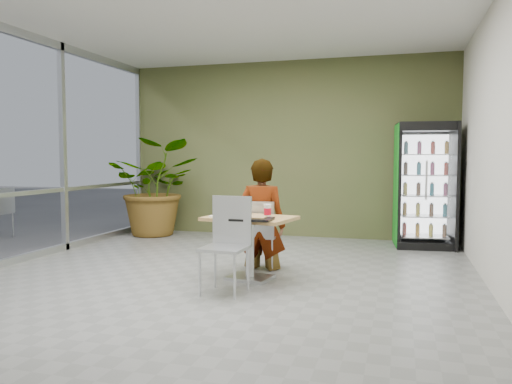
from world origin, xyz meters
TOP-DOWN VIEW (x-y plane):
  - ground at (0.00, 0.00)m, footprint 7.00×7.00m
  - room_envelope at (0.00, 0.00)m, footprint 6.00×7.00m
  - storefront_frame at (-3.00, 0.00)m, footprint 0.10×7.00m
  - dining_table at (0.34, 0.15)m, footprint 1.11×0.88m
  - chair_far at (0.32, 0.70)m, footprint 0.40×0.40m
  - chair_near at (0.27, -0.41)m, footprint 0.48×0.49m
  - seated_woman at (0.32, 0.75)m, footprint 0.64×0.42m
  - pizza_plate at (0.25, 0.17)m, footprint 0.29×0.22m
  - soda_cup at (0.56, 0.15)m, footprint 0.09×0.09m
  - napkin_stack at (-0.01, 0.00)m, footprint 0.17×0.17m
  - cafeteria_tray at (0.46, -0.16)m, footprint 0.46×0.34m
  - beverage_fridge at (2.42, 2.97)m, footprint 0.98×0.79m
  - potted_plant at (-2.31, 2.91)m, footprint 1.91×1.75m

SIDE VIEW (x-z plane):
  - ground at x=0.00m, z-range 0.00..0.00m
  - chair_far at x=0.32m, z-range 0.08..0.97m
  - dining_table at x=0.34m, z-range 0.16..0.91m
  - seated_woman at x=0.32m, z-range -0.30..1.44m
  - chair_near at x=0.27m, z-range 0.09..1.12m
  - napkin_stack at x=-0.01m, z-range 0.75..0.77m
  - cafeteria_tray at x=0.46m, z-range 0.75..0.78m
  - pizza_plate at x=0.25m, z-range 0.75..0.78m
  - soda_cup at x=0.56m, z-range 0.75..0.90m
  - potted_plant at x=-2.31m, z-range 0.00..1.79m
  - beverage_fridge at x=2.42m, z-range 0.00..2.00m
  - room_envelope at x=0.00m, z-range 0.00..3.20m
  - storefront_frame at x=-3.00m, z-range 0.00..3.20m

